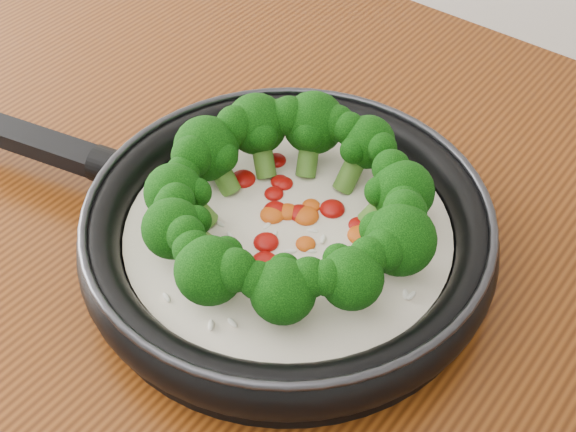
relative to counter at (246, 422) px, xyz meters
The scene contains 2 objects.
counter is the anchor object (origin of this frame).
skillet 0.50m from the counter, 23.66° to the right, with size 0.57×0.41×0.10m.
Camera 1 is at (0.38, 0.70, 1.40)m, focal length 48.57 mm.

